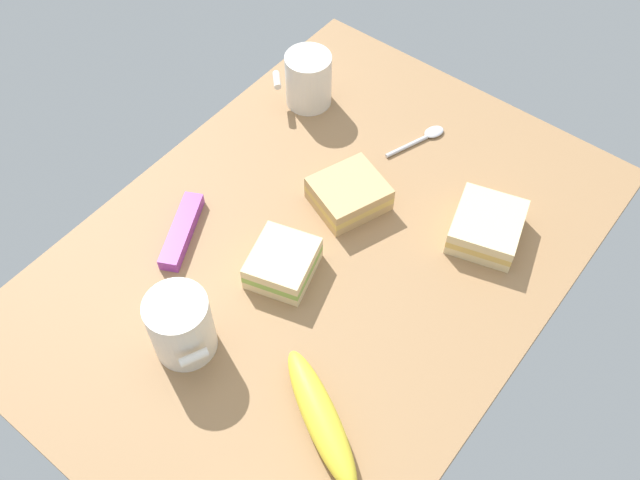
# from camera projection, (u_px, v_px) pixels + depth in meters

# --- Properties ---
(tabletop) EXTENTS (0.90, 0.64, 0.02)m
(tabletop) POSITION_uv_depth(u_px,v_px,m) (320.00, 256.00, 1.06)
(tabletop) COLOR #936D47
(tabletop) RESTS_ON ground
(coffee_mug_black) EXTENTS (0.09, 0.09, 0.10)m
(coffee_mug_black) POSITION_uv_depth(u_px,v_px,m) (308.00, 79.00, 1.20)
(coffee_mug_black) COLOR silver
(coffee_mug_black) RESTS_ON tabletop
(coffee_mug_milky) EXTENTS (0.09, 0.11, 0.10)m
(coffee_mug_milky) POSITION_uv_depth(u_px,v_px,m) (181.00, 325.00, 0.92)
(coffee_mug_milky) COLOR silver
(coffee_mug_milky) RESTS_ON tabletop
(sandwich_main) EXTENTS (0.13, 0.12, 0.04)m
(sandwich_main) POSITION_uv_depth(u_px,v_px,m) (487.00, 227.00, 1.06)
(sandwich_main) COLOR beige
(sandwich_main) RESTS_ON tabletop
(sandwich_side) EXTENTS (0.13, 0.12, 0.04)m
(sandwich_side) POSITION_uv_depth(u_px,v_px,m) (349.00, 194.00, 1.09)
(sandwich_side) COLOR tan
(sandwich_side) RESTS_ON tabletop
(sandwich_extra) EXTENTS (0.12, 0.11, 0.04)m
(sandwich_extra) POSITION_uv_depth(u_px,v_px,m) (283.00, 263.00, 1.02)
(sandwich_extra) COLOR beige
(sandwich_extra) RESTS_ON tabletop
(banana) EXTENTS (0.13, 0.19, 0.04)m
(banana) POSITION_uv_depth(u_px,v_px,m) (321.00, 418.00, 0.88)
(banana) COLOR yellow
(banana) RESTS_ON tabletop
(spoon) EXTENTS (0.12, 0.05, 0.01)m
(spoon) POSITION_uv_depth(u_px,v_px,m) (425.00, 138.00, 1.19)
(spoon) COLOR silver
(spoon) RESTS_ON tabletop
(snack_bar) EXTENTS (0.13, 0.09, 0.02)m
(snack_bar) POSITION_uv_depth(u_px,v_px,m) (182.00, 231.00, 1.07)
(snack_bar) COLOR purple
(snack_bar) RESTS_ON tabletop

